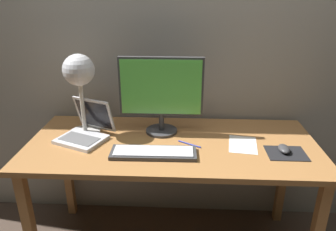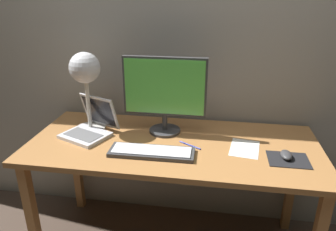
{
  "view_description": "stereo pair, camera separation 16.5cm",
  "coord_description": "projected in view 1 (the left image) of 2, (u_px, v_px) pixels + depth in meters",
  "views": [
    {
      "loc": [
        0.06,
        -1.58,
        1.54
      ],
      "look_at": [
        -0.02,
        -0.05,
        0.92
      ],
      "focal_mm": 34.01,
      "sensor_mm": 36.0,
      "label": 1
    },
    {
      "loc": [
        0.22,
        -1.56,
        1.54
      ],
      "look_at": [
        -0.02,
        -0.05,
        0.92
      ],
      "focal_mm": 34.01,
      "sensor_mm": 36.0,
      "label": 2
    }
  ],
  "objects": [
    {
      "name": "back_wall",
      "position": [
        175.0,
        30.0,
        1.93
      ],
      "size": [
        4.8,
        0.06,
        2.6
      ],
      "primitive_type": "cube",
      "color": "#9E998E",
      "rests_on": "ground"
    },
    {
      "name": "desk",
      "position": [
        172.0,
        155.0,
        1.8
      ],
      "size": [
        1.6,
        0.7,
        0.74
      ],
      "color": "#A8703D",
      "rests_on": "ground"
    },
    {
      "name": "monitor",
      "position": [
        161.0,
        91.0,
        1.8
      ],
      "size": [
        0.48,
        0.18,
        0.45
      ],
      "color": "#38383A",
      "rests_on": "desk"
    },
    {
      "name": "keyboard_main",
      "position": [
        153.0,
        153.0,
        1.63
      ],
      "size": [
        0.44,
        0.15,
        0.03
      ],
      "color": "#38383A",
      "rests_on": "desk"
    },
    {
      "name": "laptop",
      "position": [
        87.0,
        127.0,
        1.81
      ],
      "size": [
        0.33,
        0.34,
        0.22
      ],
      "color": "silver",
      "rests_on": "desk"
    },
    {
      "name": "desk_lamp",
      "position": [
        79.0,
        76.0,
        1.75
      ],
      "size": [
        0.18,
        0.18,
        0.47
      ],
      "color": "beige",
      "rests_on": "desk"
    },
    {
      "name": "mousepad",
      "position": [
        286.0,
        153.0,
        1.65
      ],
      "size": [
        0.2,
        0.16,
        0.0
      ],
      "primitive_type": "cube",
      "color": "black",
      "rests_on": "desk"
    },
    {
      "name": "mouse",
      "position": [
        284.0,
        149.0,
        1.65
      ],
      "size": [
        0.06,
        0.1,
        0.03
      ],
      "primitive_type": "ellipsoid",
      "color": "#38383A",
      "rests_on": "mousepad"
    },
    {
      "name": "paper_sheet_near_mouse",
      "position": [
        243.0,
        145.0,
        1.74
      ],
      "size": [
        0.18,
        0.23,
        0.0
      ],
      "primitive_type": "cube",
      "rotation": [
        0.0,
        0.0,
        -0.14
      ],
      "color": "white",
      "rests_on": "desk"
    },
    {
      "name": "pen",
      "position": [
        190.0,
        144.0,
        1.74
      ],
      "size": [
        0.12,
        0.08,
        0.01
      ],
      "primitive_type": "cylinder",
      "rotation": [
        0.0,
        1.57,
        -0.55
      ],
      "color": "#2633A5",
      "rests_on": "desk"
    }
  ]
}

